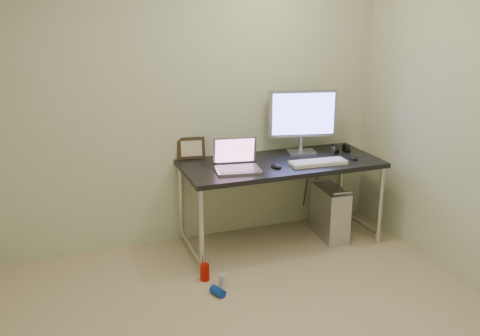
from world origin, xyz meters
name	(u,v)px	position (x,y,z in m)	size (l,w,h in m)	color
wall_back	(188,101)	(0.00, 1.75, 1.25)	(3.50, 0.02, 2.50)	beige
desk	(281,170)	(0.70, 1.38, 0.68)	(1.70, 0.74, 0.75)	black
tower_computer	(330,213)	(1.18, 1.32, 0.23)	(0.23, 0.46, 0.50)	silver
cable_a	(307,183)	(1.13, 1.70, 0.40)	(0.01, 0.01, 0.70)	black
cable_b	(316,185)	(1.22, 1.68, 0.38)	(0.01, 0.01, 0.72)	black
can_red	(205,272)	(-0.12, 0.95, 0.07)	(0.07, 0.07, 0.13)	#B10D06
can_white	(222,281)	(-0.03, 0.79, 0.06)	(0.06, 0.06, 0.11)	silver
can_blue	(218,292)	(-0.09, 0.70, 0.03)	(0.06, 0.06, 0.12)	#0D31A7
laptop	(237,162)	(0.28, 1.31, 0.81)	(0.40, 0.35, 0.25)	#BABAC2
monitor	(302,117)	(0.99, 1.57, 1.08)	(0.60, 0.23, 0.57)	#BABAC2
keyboard	(318,163)	(0.96, 1.20, 0.76)	(0.48, 0.16, 0.03)	white
mouse_right	(354,157)	(1.32, 1.22, 0.77)	(0.07, 0.10, 0.04)	black
mouse_left	(276,165)	(0.59, 1.23, 0.77)	(0.07, 0.11, 0.04)	black
headphones	(341,149)	(1.33, 1.46, 0.78)	(0.16, 0.10, 0.10)	black
picture_frame	(191,148)	(0.01, 1.72, 0.85)	(0.24, 0.03, 0.19)	black
webcam	(227,148)	(0.32, 1.66, 0.84)	(0.05, 0.04, 0.12)	silver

